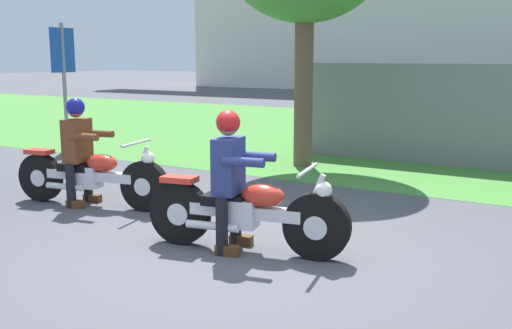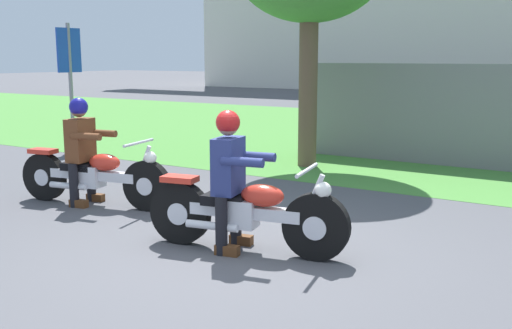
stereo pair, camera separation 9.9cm
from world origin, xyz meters
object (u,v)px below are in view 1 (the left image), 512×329
(rider_follow, at_px, (78,143))
(sign_banner, at_px, (63,66))
(motorcycle_follow, at_px, (91,176))
(rider_lead, at_px, (230,169))
(motorcycle_lead, at_px, (246,213))

(rider_follow, xyz_separation_m, sign_banner, (-3.87, 3.21, 0.91))
(motorcycle_follow, distance_m, rider_follow, 0.46)
(rider_lead, height_order, rider_follow, rider_lead)
(motorcycle_follow, bearing_deg, rider_lead, -23.50)
(motorcycle_lead, xyz_separation_m, sign_banner, (-6.73, 3.71, 1.33))
(rider_lead, distance_m, rider_follow, 2.75)
(motorcycle_lead, distance_m, sign_banner, 7.80)
(rider_lead, distance_m, motorcycle_follow, 2.63)
(motorcycle_lead, xyz_separation_m, rider_follow, (-2.87, 0.50, 0.42))
(motorcycle_follow, bearing_deg, sign_banner, 130.68)
(sign_banner, bearing_deg, rider_lead, -29.68)
(motorcycle_lead, relative_size, motorcycle_follow, 0.94)
(motorcycle_follow, distance_m, sign_banner, 5.31)
(motorcycle_lead, height_order, motorcycle_follow, motorcycle_lead)
(motorcycle_lead, height_order, rider_follow, rider_follow)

